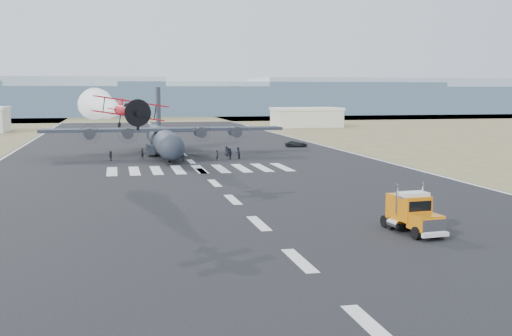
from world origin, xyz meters
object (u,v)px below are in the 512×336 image
object	(u,v)px
crew_b	(229,153)
crew_a	(142,153)
hangar_right	(306,117)
crew_f	(111,156)
crew_h	(238,153)
support_vehicle	(296,144)
aerobatic_biplane	(128,111)
transport_aircraft	(163,138)
crew_c	(183,156)
crew_g	(217,155)
semi_truck	(412,213)
crew_e	(226,151)
crew_d	(230,154)

from	to	relation	value
crew_b	crew_a	bearing A→B (deg)	-158.76
hangar_right	crew_f	distance (m)	103.76
crew_f	crew_h	world-z (taller)	crew_h
support_vehicle	crew_f	world-z (taller)	crew_f
aerobatic_biplane	transport_aircraft	xyz separation A→B (m)	(6.88, 54.94, -6.26)
crew_h	crew_a	bearing A→B (deg)	-75.38
crew_c	crew_g	size ratio (longest dim) A/B	1.04
crew_c	crew_f	bearing A→B (deg)	-78.61
semi_truck	crew_e	bearing A→B (deg)	87.67
crew_c	crew_e	xyz separation A→B (m)	(8.18, 7.37, -0.06)
crew_a	crew_g	world-z (taller)	crew_a
crew_a	crew_f	world-z (taller)	crew_a
crew_c	crew_d	world-z (taller)	crew_d
crew_a	crew_h	size ratio (longest dim) A/B	0.90
crew_b	support_vehicle	bearing A→B (deg)	72.89
hangar_right	crew_h	distance (m)	95.22
crew_a	crew_d	size ratio (longest dim) A/B	0.96
transport_aircraft	crew_d	world-z (taller)	transport_aircraft
crew_f	crew_a	bearing A→B (deg)	104.16
crew_c	crew_g	xyz separation A→B (m)	(5.40, -0.32, -0.03)
hangar_right	crew_e	xyz separation A→B (m)	(-39.03, -81.85, -2.20)
crew_a	support_vehicle	bearing A→B (deg)	-179.33
transport_aircraft	crew_g	bearing A→B (deg)	-55.27
hangar_right	crew_g	distance (m)	98.84
crew_h	crew_c	bearing A→B (deg)	-49.43
crew_a	crew_c	bearing A→B (deg)	110.43
crew_e	aerobatic_biplane	bearing A→B (deg)	134.86
transport_aircraft	crew_e	bearing A→B (deg)	-17.48
transport_aircraft	crew_e	size ratio (longest dim) A/B	24.76
crew_d	crew_f	size ratio (longest dim) A/B	1.13
crew_b	crew_g	distance (m)	5.31
crew_d	crew_h	bearing A→B (deg)	148.94
crew_g	semi_truck	bearing A→B (deg)	-152.66
support_vehicle	crew_g	bearing A→B (deg)	148.62
transport_aircraft	support_vehicle	world-z (taller)	transport_aircraft
aerobatic_biplane	crew_d	size ratio (longest dim) A/B	3.61
crew_b	transport_aircraft	bearing A→B (deg)	175.35
hangar_right	aerobatic_biplane	bearing A→B (deg)	-112.86
crew_f	crew_g	size ratio (longest dim) A/B	0.93
crew_b	semi_truck	bearing A→B (deg)	-59.16
crew_b	crew_f	world-z (taller)	crew_b
crew_b	crew_d	distance (m)	3.05
crew_a	transport_aircraft	bearing A→B (deg)	-154.32
crew_e	crew_c	bearing A→B (deg)	105.39
crew_b	crew_g	bearing A→B (deg)	-92.99
aerobatic_biplane	crew_g	world-z (taller)	aerobatic_biplane
crew_a	crew_e	xyz separation A→B (m)	(14.24, 1.67, -0.03)
crew_c	crew_e	distance (m)	11.01
hangar_right	crew_c	distance (m)	100.96
crew_a	crew_b	size ratio (longest dim) A/B	1.07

